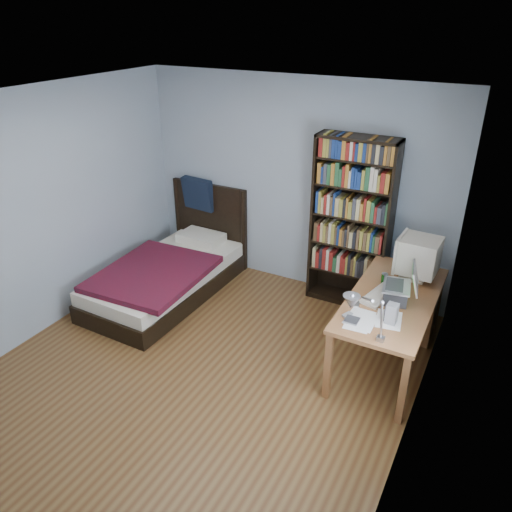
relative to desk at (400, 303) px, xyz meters
The scene contains 14 objects.
room 2.25m from the desk, 135.10° to the right, with size 4.20×4.24×2.50m.
desk is the anchor object (origin of this frame).
crt_monitor 0.57m from the desk, ahead, with size 0.40×0.37×0.44m.
laptop 0.66m from the desk, 84.43° to the right, with size 0.37×0.36×0.39m.
desk_lamp 1.75m from the desk, 91.46° to the right, with size 0.24×0.53×0.63m.
keyboard 0.61m from the desk, 102.58° to the right, with size 0.17×0.44×0.03m, color #B6AC98.
speaker 0.96m from the desk, 84.18° to the right, with size 0.09×0.09×0.18m, color gray.
soda_can 0.46m from the desk, 120.04° to the right, with size 0.06×0.06×0.11m, color #073707.
mouse 0.38m from the desk, 87.96° to the right, with size 0.06×0.10×0.03m, color silver.
phone_silver 0.84m from the desk, 109.27° to the right, with size 0.05×0.10×0.02m, color silver.
phone_grey 1.03m from the desk, 105.99° to the right, with size 0.05×0.10×0.02m, color gray.
external_drive 1.09m from the desk, 101.54° to the right, with size 0.12×0.12×0.02m, color gray.
bookshelf 1.03m from the desk, 147.30° to the left, with size 0.88×0.30×1.95m.
bed 2.71m from the desk, behind, with size 1.16×2.12×1.16m.
Camera 1 is at (2.25, -3.07, 3.15)m, focal length 35.00 mm.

